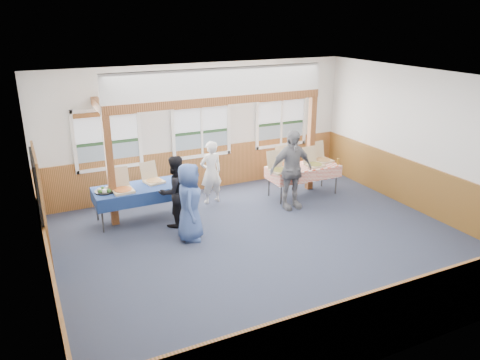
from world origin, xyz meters
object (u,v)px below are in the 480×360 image
object	(u,v)px
table_left	(140,189)
woman_black	(175,191)
table_right	(303,168)
man_blue	(190,202)
person_grey	(291,170)
woman_white	(211,172)

from	to	relation	value
table_left	woman_black	xyz separation A→B (m)	(0.58, -0.65, 0.07)
table_right	man_blue	bearing A→B (deg)	-164.39
woman_black	person_grey	world-z (taller)	person_grey
woman_white	man_blue	bearing A→B (deg)	49.86
table_right	woman_black	bearing A→B (deg)	-176.73
table_left	table_right	distance (m)	4.02
table_left	man_blue	distance (m)	1.55
woman_white	woman_black	distance (m)	1.47
woman_black	table_right	bearing A→B (deg)	171.66
woman_white	person_grey	distance (m)	1.90
table_left	table_right	xyz separation A→B (m)	(4.00, -0.32, -0.01)
table_right	man_blue	size ratio (longest dim) A/B	1.13
woman_black	man_blue	xyz separation A→B (m)	(0.05, -0.76, 0.02)
table_right	woman_black	size ratio (longest dim) A/B	1.17
table_left	person_grey	xyz separation A→B (m)	(3.29, -0.89, 0.23)
table_left	man_blue	size ratio (longest dim) A/B	1.36
woman_black	woman_white	bearing A→B (deg)	-157.38
table_left	woman_white	size ratio (longest dim) A/B	1.42
table_right	man_blue	distance (m)	3.54
woman_white	man_blue	world-z (taller)	man_blue
woman_white	woman_black	bearing A→B (deg)	31.05
woman_white	woman_black	xyz separation A→B (m)	(-1.18, -0.87, 0.01)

